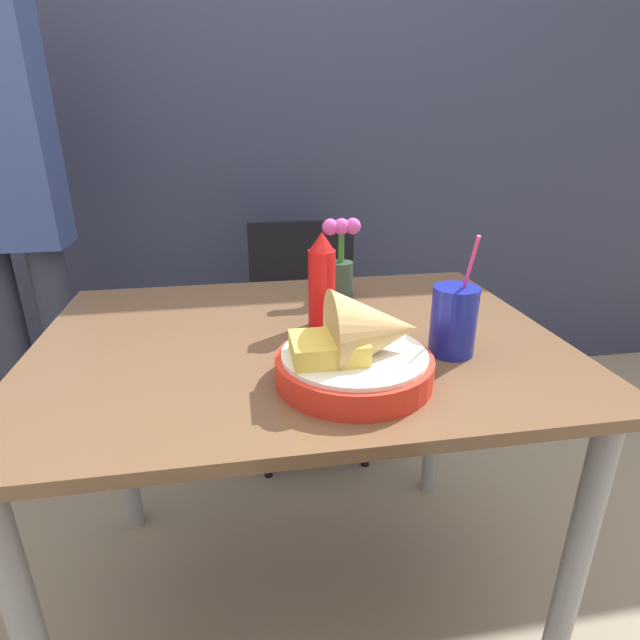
{
  "coord_description": "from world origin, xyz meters",
  "views": [
    {
      "loc": [
        -0.12,
        -0.97,
        1.19
      ],
      "look_at": [
        0.04,
        -0.06,
        0.82
      ],
      "focal_mm": 28.0,
      "sensor_mm": 36.0,
      "label": 1
    }
  ],
  "objects_px": {
    "food_basket": "(361,350)",
    "ketchup_bottle": "(322,282)",
    "flower_vase": "(341,260)",
    "person_standing": "(3,193)",
    "drink_cup": "(453,323)",
    "chair_far_window": "(305,316)"
  },
  "relations": [
    {
      "from": "food_basket",
      "to": "ketchup_bottle",
      "type": "bearing_deg",
      "value": 95.22
    },
    {
      "from": "flower_vase",
      "to": "food_basket",
      "type": "bearing_deg",
      "value": -97.6
    },
    {
      "from": "food_basket",
      "to": "person_standing",
      "type": "xyz_separation_m",
      "value": [
        -0.88,
        0.9,
        0.17
      ]
    },
    {
      "from": "person_standing",
      "to": "drink_cup",
      "type": "bearing_deg",
      "value": -37.22
    },
    {
      "from": "flower_vase",
      "to": "person_standing",
      "type": "xyz_separation_m",
      "value": [
        -0.94,
        0.44,
        0.13
      ]
    },
    {
      "from": "chair_far_window",
      "to": "ketchup_bottle",
      "type": "xyz_separation_m",
      "value": [
        -0.07,
        -0.73,
        0.37
      ]
    },
    {
      "from": "chair_far_window",
      "to": "drink_cup",
      "type": "height_order",
      "value": "drink_cup"
    },
    {
      "from": "drink_cup",
      "to": "food_basket",
      "type": "bearing_deg",
      "value": -158.95
    },
    {
      "from": "drink_cup",
      "to": "ketchup_bottle",
      "type": "bearing_deg",
      "value": 141.47
    },
    {
      "from": "chair_far_window",
      "to": "flower_vase",
      "type": "xyz_separation_m",
      "value": [
        0.02,
        -0.54,
        0.36
      ]
    },
    {
      "from": "person_standing",
      "to": "chair_far_window",
      "type": "bearing_deg",
      "value": 5.76
    },
    {
      "from": "food_basket",
      "to": "drink_cup",
      "type": "xyz_separation_m",
      "value": [
        0.2,
        0.08,
        0.01
      ]
    },
    {
      "from": "chair_far_window",
      "to": "ketchup_bottle",
      "type": "distance_m",
      "value": 0.82
    },
    {
      "from": "food_basket",
      "to": "ketchup_bottle",
      "type": "distance_m",
      "value": 0.26
    },
    {
      "from": "chair_far_window",
      "to": "flower_vase",
      "type": "bearing_deg",
      "value": -88.02
    },
    {
      "from": "ketchup_bottle",
      "to": "food_basket",
      "type": "bearing_deg",
      "value": -84.78
    },
    {
      "from": "chair_far_window",
      "to": "food_basket",
      "type": "bearing_deg",
      "value": -92.44
    },
    {
      "from": "chair_far_window",
      "to": "flower_vase",
      "type": "distance_m",
      "value": 0.65
    },
    {
      "from": "chair_far_window",
      "to": "food_basket",
      "type": "height_order",
      "value": "food_basket"
    },
    {
      "from": "food_basket",
      "to": "person_standing",
      "type": "bearing_deg",
      "value": 134.29
    },
    {
      "from": "chair_far_window",
      "to": "drink_cup",
      "type": "distance_m",
      "value": 0.98
    },
    {
      "from": "chair_far_window",
      "to": "person_standing",
      "type": "height_order",
      "value": "person_standing"
    }
  ]
}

